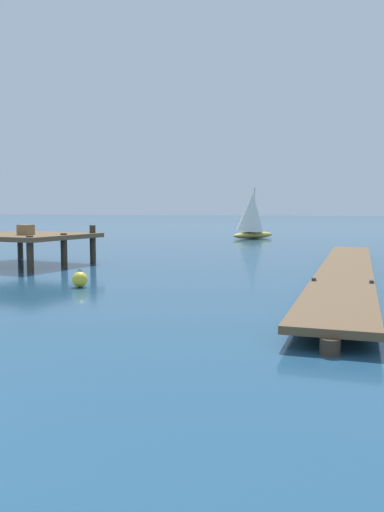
# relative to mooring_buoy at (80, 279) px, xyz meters

# --- Properties ---
(floating_dock) EXTENTS (1.82, 21.12, 0.53)m
(floating_dock) POSITION_rel_mooring_buoy_xyz_m (8.20, 4.80, 0.11)
(floating_dock) COLOR brown
(floating_dock) RESTS_ON ground
(pier_platform) EXTENTS (6.04, 5.53, 1.86)m
(pier_platform) POSITION_rel_mooring_buoy_xyz_m (-5.85, 5.17, 1.01)
(pier_platform) COLOR brown
(pier_platform) RESTS_ON ground
(mooring_buoy) EXTENTS (0.51, 0.51, 0.58)m
(mooring_buoy) POSITION_rel_mooring_buoy_xyz_m (0.00, 0.00, 0.00)
(mooring_buoy) COLOR yellow
(mooring_buoy) RESTS_ON ground
(distant_sailboat) EXTENTS (3.65, 4.52, 4.41)m
(distant_sailboat) POSITION_rel_mooring_buoy_xyz_m (-0.27, 29.23, 1.76)
(distant_sailboat) COLOR gold
(distant_sailboat) RESTS_ON ground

